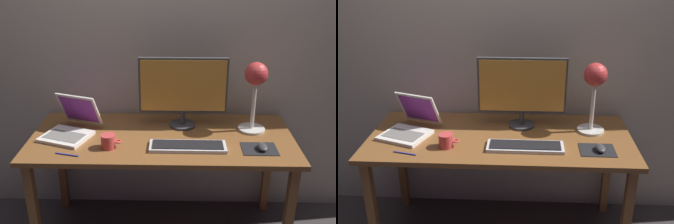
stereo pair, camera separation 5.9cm
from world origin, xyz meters
TOP-DOWN VIEW (x-y plane):
  - back_wall at (0.00, 0.40)m, footprint 4.80×0.06m
  - desk at (0.00, 0.00)m, footprint 1.60×0.70m
  - monitor at (0.13, 0.15)m, footprint 0.55×0.17m
  - keyboard_main at (0.15, -0.15)m, footprint 0.44×0.14m
  - laptop at (-0.55, 0.03)m, footprint 0.37×0.40m
  - desk_lamp at (0.56, 0.10)m, footprint 0.17×0.17m
  - mousepad at (0.56, -0.16)m, footprint 0.20×0.16m
  - mouse at (0.58, -0.17)m, footprint 0.06×0.10m
  - coffee_mug at (-0.30, -0.16)m, footprint 0.12×0.09m
  - pen at (-0.52, -0.26)m, footprint 0.14×0.04m

SIDE VIEW (x-z plane):
  - desk at x=0.00m, z-range 0.29..1.03m
  - mousepad at x=0.56m, z-range 0.74..0.74m
  - pen at x=-0.52m, z-range 0.74..0.75m
  - keyboard_main at x=0.15m, z-range 0.74..0.76m
  - mouse at x=0.58m, z-range 0.74..0.78m
  - coffee_mug at x=-0.30m, z-range 0.74..0.82m
  - laptop at x=-0.55m, z-range 0.69..0.92m
  - monitor at x=0.13m, z-range 0.77..1.22m
  - desk_lamp at x=0.56m, z-range 0.83..1.27m
  - back_wall at x=0.00m, z-range 0.00..2.60m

